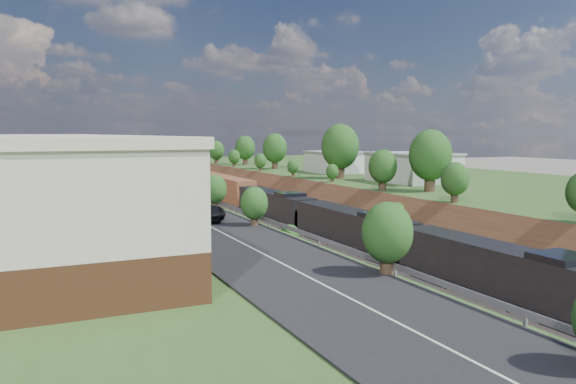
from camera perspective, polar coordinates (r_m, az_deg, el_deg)
name	(u,v)px	position (r m, az deg, el deg)	size (l,w,h in m)	color
platform_right	(428,191)	(97.15, 14.07, 0.12)	(44.00, 180.00, 5.00)	#355724
embankment_left	(168,223)	(78.01, -12.10, -3.10)	(7.07, 180.00, 7.07)	brown
embankment_right	(312,213)	(85.47, 2.45, -2.18)	(7.07, 180.00, 7.07)	brown
rail_left_track	(227,218)	(80.22, -6.23, -2.68)	(1.58, 180.00, 0.18)	gray
rail_right_track	(261,216)	(81.99, -2.78, -2.47)	(1.58, 180.00, 0.18)	gray
road	(133,187)	(76.54, -15.47, 0.46)	(8.00, 180.00, 0.10)	black
guardrail	(164,183)	(77.06, -12.45, 0.94)	(0.10, 171.00, 0.70)	#99999E
commercial_building	(27,176)	(53.35, -25.01, 1.52)	(14.30, 62.30, 7.00)	brown
overpass	(155,163)	(140.18, -13.35, 2.88)	(24.50, 8.30, 7.40)	gray
white_building_near	(412,168)	(84.67, 12.53, 2.37)	(9.00, 12.00, 4.00)	silver
white_building_far	(336,163)	(102.77, 4.85, 2.99)	(8.00, 10.00, 3.60)	silver
tree_right_large	(430,156)	(71.11, 14.25, 3.59)	(5.25, 5.25, 7.61)	#473323
tree_left_crest	(284,207)	(38.99, -0.44, -1.53)	(2.45, 2.45, 3.55)	#473323
freight_train	(235,191)	(92.27, -5.45, 0.08)	(3.22, 129.52, 4.77)	black
suv	(192,209)	(46.14, -9.77, -1.72)	(3.07, 6.66, 1.85)	black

